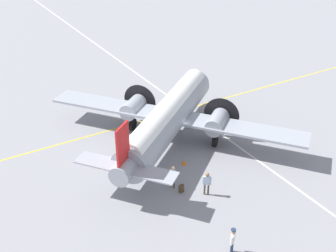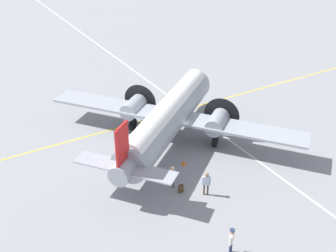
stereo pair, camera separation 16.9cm
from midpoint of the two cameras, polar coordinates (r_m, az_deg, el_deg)
ground_plane at (r=35.31m, az=-0.14°, el=-2.43°), size 300.00×300.00×0.00m
apron_line_eastwest at (r=38.80m, az=-3.61°, el=0.66°), size 120.00×0.16×0.01m
apron_line_northsouth at (r=37.64m, az=6.16°, el=-0.43°), size 0.16×120.00×0.01m
airliner_main at (r=34.39m, az=0.13°, el=1.57°), size 17.47×18.84×5.93m
crew_foreground at (r=25.26m, az=8.56°, el=-14.81°), size 0.52×0.43×1.84m
passenger_boarding at (r=29.82m, az=0.47°, el=-6.62°), size 0.33×0.58×1.79m
ramp_agent at (r=29.26m, az=5.12°, el=-7.48°), size 0.51×0.44×1.84m
suitcase_near_door at (r=29.85m, az=1.66°, el=-8.47°), size 0.36×0.19×0.66m
traffic_cone at (r=32.69m, az=2.03°, el=-4.92°), size 0.34×0.34×0.45m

